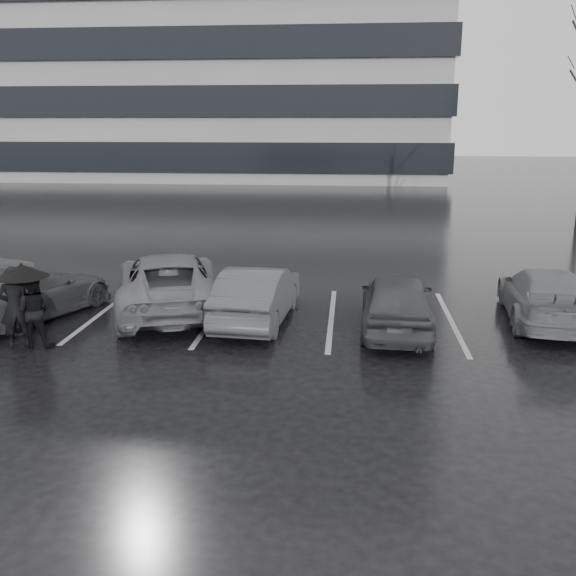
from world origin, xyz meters
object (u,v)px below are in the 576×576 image
Objects in this scene: car_west_b at (169,282)px; pedestrian_left at (15,307)px; car_east at (546,295)px; car_west_a at (257,294)px; car_west_c at (32,292)px; car_main at (397,302)px; pedestrian_right at (34,310)px.

pedestrian_left reaches higher than car_west_b.
car_west_b is at bearing 5.96° from car_east.
car_west_a is 2.31× the size of pedestrian_left.
car_west_c is 0.98× the size of car_east.
car_west_b is (-5.45, 1.03, 0.07)m from car_main.
car_east is (8.93, -0.02, -0.09)m from car_west_b.
car_east is (6.65, 0.62, -0.02)m from car_west_a.
car_west_c is 2.47× the size of pedestrian_left.
car_main is 3.62m from car_east.
car_main is 7.69m from pedestrian_right.
car_west_a is 6.68m from car_east.
car_main is 8.53m from car_west_c.
car_main is 0.91× the size of car_west_c.
car_east is (12.00, 0.82, 0.01)m from car_west_c.
pedestrian_right reaches higher than car_east.
car_west_b reaches higher than car_main.
car_west_a is 2.37m from car_west_b.
car_west_a is at bearing -157.18° from pedestrian_right.
car_west_a reaches higher than car_west_c.
pedestrian_right is (-4.32, -2.15, 0.12)m from car_west_a.
car_east is at bearing -161.69° from car_main.
car_west_a is 0.91× the size of car_east.
car_west_c is at bearing 6.44° from car_west_a.
car_east reaches higher than car_west_c.
car_west_b is 1.19× the size of car_east.
car_west_b is at bearing -129.85° from pedestrian_right.
car_east is (3.48, 1.01, -0.02)m from car_main.
car_east is 2.81× the size of pedestrian_right.
pedestrian_left is at bearing 9.61° from pedestrian_right.
pedestrian_right is at bearing 20.27° from car_east.
car_east is at bearing -169.52° from pedestrian_right.
car_west_a is at bearing -159.14° from car_west_c.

